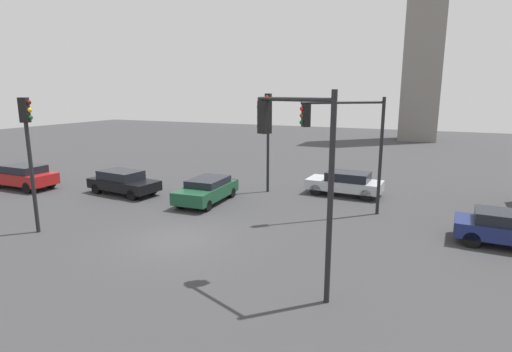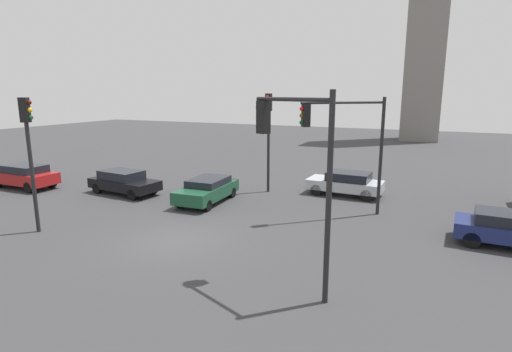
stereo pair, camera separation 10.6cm
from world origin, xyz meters
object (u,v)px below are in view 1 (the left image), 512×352
at_px(traffic_light_0, 268,125).
at_px(car_0, 511,229).
at_px(car_2, 345,183).
at_px(car_4, 22,176).
at_px(traffic_light_2, 28,141).
at_px(traffic_light_1, 347,132).
at_px(car_1, 207,190).
at_px(traffic_light_3, 298,153).
at_px(car_3, 123,182).

relative_size(traffic_light_0, car_0, 1.39).
bearing_deg(car_2, car_0, 147.18).
bearing_deg(car_4, traffic_light_2, 147.14).
relative_size(traffic_light_1, car_1, 1.31).
relative_size(car_1, car_2, 1.00).
xyz_separation_m(traffic_light_2, car_2, (10.69, 11.73, -3.20)).
bearing_deg(traffic_light_0, traffic_light_3, 26.58).
bearing_deg(traffic_light_0, traffic_light_1, 58.66).
distance_m(traffic_light_3, car_4, 20.75).
xyz_separation_m(traffic_light_3, car_4, (-19.73, 5.46, -3.40)).
distance_m(traffic_light_0, traffic_light_1, 6.14).
height_order(car_0, car_1, car_0).
xyz_separation_m(car_1, car_2, (6.54, 4.64, 0.03)).
xyz_separation_m(traffic_light_1, car_3, (-12.80, -0.78, -3.36)).
xyz_separation_m(car_0, car_3, (-19.55, 0.27, 0.00)).
relative_size(car_3, car_4, 1.01).
xyz_separation_m(traffic_light_2, car_4, (-8.05, 5.21, -3.15)).
bearing_deg(car_2, car_4, 21.71).
relative_size(traffic_light_1, car_2, 1.32).
relative_size(traffic_light_2, traffic_light_3, 0.95).
bearing_deg(traffic_light_0, traffic_light_2, -30.38).
height_order(traffic_light_3, car_0, traffic_light_3).
height_order(traffic_light_2, traffic_light_3, traffic_light_3).
distance_m(car_1, car_4, 12.34).
distance_m(traffic_light_2, car_0, 19.59).
height_order(traffic_light_3, car_4, traffic_light_3).
bearing_deg(car_4, car_2, -160.75).
bearing_deg(traffic_light_1, traffic_light_3, 50.50).
bearing_deg(traffic_light_3, car_0, -112.63).
xyz_separation_m(traffic_light_0, car_3, (-7.56, -3.98, -3.29)).
bearing_deg(car_4, car_0, -177.40).
relative_size(traffic_light_3, car_1, 1.38).
distance_m(car_1, car_3, 5.47).
relative_size(traffic_light_1, car_4, 1.27).
height_order(traffic_light_0, car_2, traffic_light_0).
bearing_deg(car_1, traffic_light_2, -32.83).
distance_m(traffic_light_3, car_1, 11.09).
relative_size(traffic_light_0, car_2, 1.35).
xyz_separation_m(car_2, car_3, (-12.00, -5.08, -0.01)).
bearing_deg(car_3, car_2, 28.89).
height_order(car_2, car_4, car_4).
height_order(car_2, car_3, car_2).
height_order(traffic_light_2, car_1, traffic_light_2).
height_order(traffic_light_0, car_4, traffic_light_0).
bearing_deg(traffic_light_2, traffic_light_0, 32.83).
xyz_separation_m(traffic_light_0, traffic_light_2, (-6.25, -10.63, -0.08)).
distance_m(traffic_light_1, traffic_light_3, 7.69).
distance_m(traffic_light_3, car_2, 12.51).
relative_size(traffic_light_2, car_3, 1.26).
bearing_deg(traffic_light_3, car_2, -63.20).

